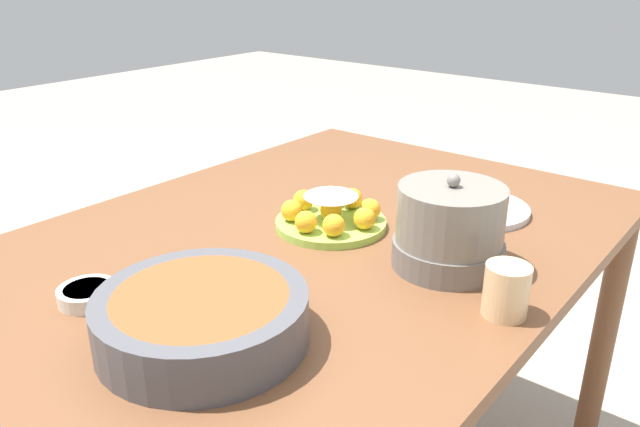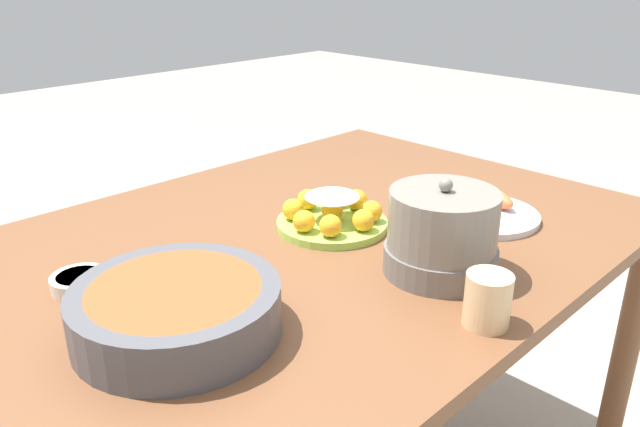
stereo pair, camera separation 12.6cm
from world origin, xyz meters
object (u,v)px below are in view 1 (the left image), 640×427
at_px(cup_far, 506,290).
at_px(sauce_bowl, 88,294).
at_px(seafood_platter, 472,205).
at_px(cake_plate, 331,214).
at_px(dining_table, 309,277).
at_px(warming_pot, 449,228).
at_px(serving_bowl, 202,316).

bearing_deg(cup_far, sauce_bowl, -54.46).
bearing_deg(seafood_platter, cake_plate, -35.79).
distance_m(dining_table, warming_pot, 0.33).
height_order(dining_table, warming_pot, warming_pot).
bearing_deg(dining_table, warming_pot, 102.00).
bearing_deg(sauce_bowl, cake_plate, 166.23).
height_order(sauce_bowl, cup_far, cup_far).
distance_m(cake_plate, sauce_bowl, 0.51).
xyz_separation_m(serving_bowl, warming_pot, (-0.44, 0.16, 0.03)).
xyz_separation_m(dining_table, cup_far, (0.04, 0.43, 0.14)).
xyz_separation_m(seafood_platter, warming_pot, (0.27, 0.08, 0.06)).
distance_m(cake_plate, serving_bowl, 0.46).
bearing_deg(sauce_bowl, dining_table, 164.82).
xyz_separation_m(cake_plate, sauce_bowl, (0.49, -0.12, -0.01)).
distance_m(cake_plate, warming_pot, 0.28).
bearing_deg(warming_pot, seafood_platter, -162.75).
xyz_separation_m(dining_table, seafood_platter, (-0.33, 0.19, 0.11)).
bearing_deg(sauce_bowl, cup_far, 125.54).
bearing_deg(warming_pot, serving_bowl, -20.07).
bearing_deg(cake_plate, cup_far, 76.57).
distance_m(cake_plate, cup_far, 0.44).
relative_size(serving_bowl, seafood_platter, 1.27).
height_order(seafood_platter, cup_far, cup_far).
relative_size(dining_table, cup_far, 16.66).
relative_size(cake_plate, seafood_platter, 0.94).
xyz_separation_m(dining_table, warming_pot, (-0.06, 0.28, 0.17)).
bearing_deg(warming_pot, cake_plate, -91.47).
relative_size(sauce_bowl, cup_far, 1.13).
height_order(dining_table, serving_bowl, serving_bowl).
bearing_deg(serving_bowl, dining_table, -162.87).
bearing_deg(dining_table, cup_far, 85.32).
relative_size(seafood_platter, warming_pot, 1.21).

